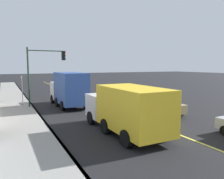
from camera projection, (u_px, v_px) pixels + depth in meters
ground at (121, 112)px, 19.11m from camera, size 200.00×200.00×0.00m
sidewalk_slab at (21, 122)px, 15.46m from camera, size 80.00×3.09×0.15m
curb_edge at (43, 120)px, 16.12m from camera, size 80.00×0.16×0.15m
lane_stripe_center at (121, 112)px, 19.11m from camera, size 80.00×0.16×0.01m
car_red at (114, 93)px, 25.80m from camera, size 3.95×1.91×1.65m
car_tan at (160, 104)px, 18.41m from camera, size 4.29×2.12×1.56m
truck_blue at (69, 89)px, 21.60m from camera, size 6.57×2.47×3.41m
truck_yellow at (126, 108)px, 13.04m from camera, size 7.08×2.62×2.87m
pedestrian_with_backpack at (104, 98)px, 20.73m from camera, size 0.45×0.41×1.77m
traffic_light_mast at (43, 67)px, 21.11m from camera, size 0.28×3.74×5.81m
street_sign_post at (22, 88)px, 21.73m from camera, size 0.60×0.08×3.12m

